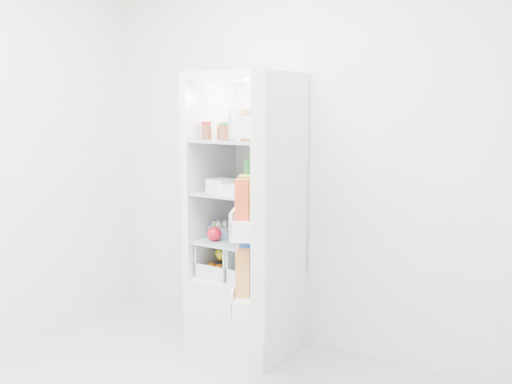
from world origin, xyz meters
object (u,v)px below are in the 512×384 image
Objects in this scene: refrigerator at (251,249)px; red_cabbage at (250,225)px; mushroom_bowl at (220,231)px; fridge_door at (258,205)px.

red_cabbage is (0.01, -0.02, 0.16)m from refrigerator.
mushroom_bowl is (-0.17, -0.11, 0.12)m from refrigerator.
red_cabbage reaches higher than mushroom_bowl.
fridge_door is at bearing -54.19° from red_cabbage.
refrigerator is 11.27× the size of red_cabbage.
refrigerator is 0.16m from red_cabbage.
red_cabbage is at bearing 9.31° from fridge_door.
red_cabbage is at bearing -59.42° from refrigerator.
red_cabbage is 0.20m from mushroom_bowl.
fridge_door reaches higher than red_cabbage.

